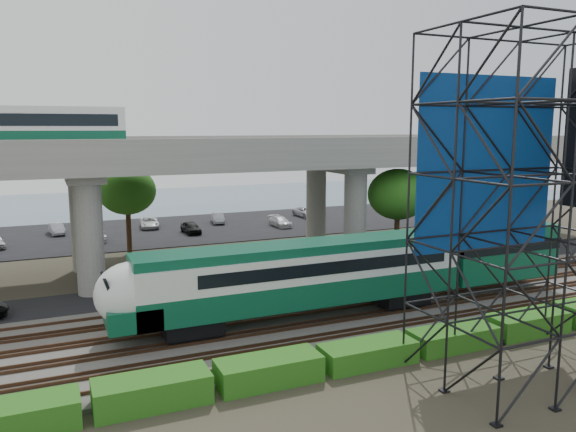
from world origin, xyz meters
name	(u,v)px	position (x,y,z in m)	size (l,w,h in m)	color
ground	(309,336)	(0.00, 0.00, 0.00)	(140.00, 140.00, 0.00)	#474233
ballast_bed	(294,322)	(0.00, 2.00, 0.10)	(90.00, 12.00, 0.20)	slate
service_road	(245,285)	(0.00, 10.50, 0.04)	(90.00, 5.00, 0.08)	black
parking_lot	(174,230)	(0.00, 34.00, 0.04)	(90.00, 18.00, 0.08)	black
harbor_water	(141,204)	(0.00, 56.00, 0.01)	(140.00, 40.00, 0.03)	#475D74
rail_tracks	(294,319)	(0.00, 2.00, 0.28)	(90.00, 9.52, 0.16)	#472D1E
commuter_train	(338,270)	(2.77, 2.00, 2.88)	(29.30, 3.06, 4.30)	black
overpass	(208,164)	(-0.96, 16.00, 8.21)	(80.00, 12.00, 12.40)	#9E9B93
scaffold_tower	(536,210)	(7.01, -7.98, 7.47)	(9.36, 6.36, 15.00)	black
hedge_strip	(368,353)	(1.01, -4.30, 0.56)	(34.60, 1.80, 1.20)	#226016
trees	(160,201)	(-4.67, 16.17, 5.57)	(40.94, 16.94, 7.69)	#382314
parked_cars	(180,224)	(0.58, 33.55, 0.68)	(35.90, 9.53, 1.30)	silver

